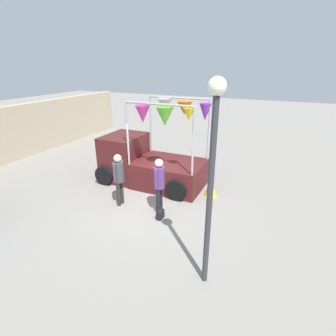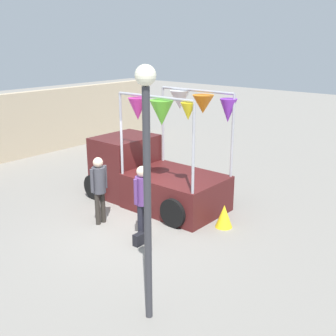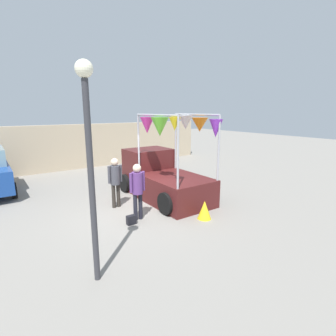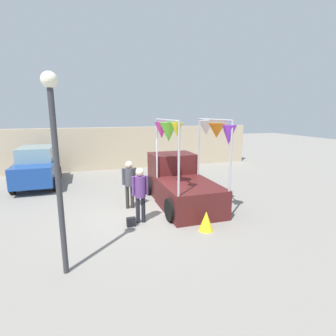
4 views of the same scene
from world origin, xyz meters
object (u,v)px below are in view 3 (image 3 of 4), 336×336
object	(u,v)px
person_vendor	(115,178)
handbag	(131,220)
street_lamp	(89,146)
folded_kite_bundle_sunflower	(204,210)
vendor_truck	(162,174)
person_customer	(137,186)

from	to	relation	value
person_vendor	handbag	size ratio (longest dim) A/B	6.35
person_vendor	street_lamp	xyz separation A→B (m)	(-2.04, -3.58, 1.67)
handbag	folded_kite_bundle_sunflower	bearing A→B (deg)	-24.97
person_vendor	handbag	bearing A→B (deg)	-98.49
handbag	street_lamp	distance (m)	3.73
vendor_truck	person_customer	bearing A→B (deg)	-141.70
vendor_truck	handbag	bearing A→B (deg)	-142.91
person_vendor	folded_kite_bundle_sunflower	distance (m)	3.28
vendor_truck	person_vendor	bearing A→B (deg)	-177.09
person_vendor	handbag	distance (m)	1.88
handbag	street_lamp	bearing A→B (deg)	-132.46
vendor_truck	street_lamp	world-z (taller)	street_lamp
handbag	vendor_truck	bearing A→B (deg)	37.09
person_customer	person_vendor	world-z (taller)	person_customer
vendor_truck	person_vendor	distance (m)	2.03
person_customer	handbag	bearing A→B (deg)	-150.26
vendor_truck	folded_kite_bundle_sunflower	size ratio (longest dim) A/B	6.84
person_customer	folded_kite_bundle_sunflower	bearing A→B (deg)	-33.94
folded_kite_bundle_sunflower	handbag	bearing A→B (deg)	155.03
vendor_truck	person_vendor	size ratio (longest dim) A/B	2.31
person_vendor	street_lamp	size ratio (longest dim) A/B	0.42
vendor_truck	street_lamp	distance (m)	5.78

